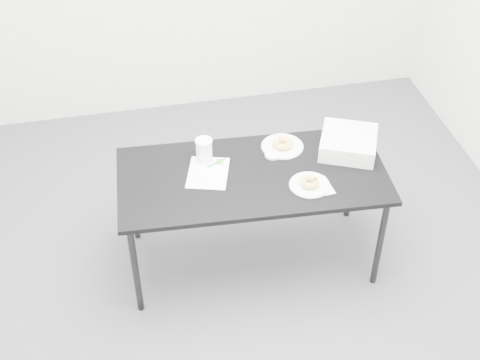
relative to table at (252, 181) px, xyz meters
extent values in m
plane|color=#49484D|center=(-0.11, -0.12, -0.66)|extent=(4.00, 4.00, 0.00)
cube|color=black|center=(0.00, 0.00, 0.04)|extent=(1.61, 0.83, 0.03)
cylinder|color=black|center=(-0.74, -0.26, -0.32)|extent=(0.04, 0.04, 0.69)
cylinder|color=black|center=(-0.71, 0.35, -0.32)|extent=(0.04, 0.04, 0.69)
cylinder|color=black|center=(0.71, -0.35, -0.32)|extent=(0.04, 0.04, 0.69)
cylinder|color=black|center=(0.74, 0.26, -0.32)|extent=(0.04, 0.04, 0.69)
cube|color=white|center=(-0.25, 0.06, 0.06)|extent=(0.30, 0.35, 0.00)
cube|color=green|center=(-0.17, 0.15, 0.06)|extent=(0.06, 0.06, 0.00)
cylinder|color=#0D9449|center=(-0.19, 0.14, 0.06)|extent=(0.13, 0.07, 0.01)
cube|color=white|center=(0.33, -0.19, 0.06)|extent=(0.18, 0.18, 0.00)
cylinder|color=white|center=(0.30, -0.17, 0.06)|extent=(0.23, 0.23, 0.01)
torus|color=gold|center=(0.30, -0.17, 0.08)|extent=(0.11, 0.11, 0.04)
cylinder|color=white|center=(0.24, 0.22, 0.06)|extent=(0.26, 0.26, 0.01)
torus|color=gold|center=(0.24, 0.22, 0.08)|extent=(0.14, 0.14, 0.04)
cylinder|color=white|center=(-0.25, 0.19, 0.13)|extent=(0.10, 0.10, 0.14)
cylinder|color=white|center=(0.16, 0.14, 0.06)|extent=(0.10, 0.10, 0.01)
cube|color=white|center=(0.62, 0.10, 0.11)|extent=(0.43, 0.43, 0.11)
camera|label=1|loc=(-0.70, -2.91, 2.55)|focal=50.00mm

